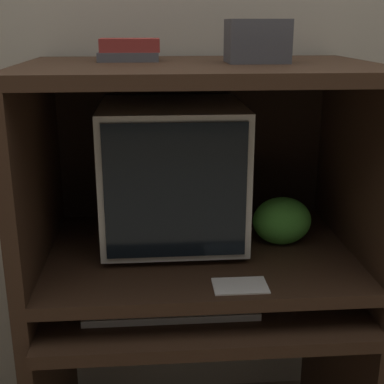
% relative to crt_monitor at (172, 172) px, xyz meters
% --- Properties ---
extents(wall_back, '(6.00, 0.06, 2.60)m').
position_rel_crt_monitor_xyz_m(wall_back, '(0.08, 0.31, 0.31)').
color(wall_back, '#B2A893').
rests_on(wall_back, ground_plane).
extents(desk_base, '(0.98, 0.69, 0.66)m').
position_rel_crt_monitor_xyz_m(desk_base, '(0.08, -0.12, -0.58)').
color(desk_base, '#382316').
rests_on(desk_base, ground_plane).
extents(desk_monitor_shelf, '(0.98, 0.65, 0.11)m').
position_rel_crt_monitor_xyz_m(desk_monitor_shelf, '(0.08, -0.08, -0.25)').
color(desk_monitor_shelf, '#382316').
rests_on(desk_monitor_shelf, desk_base).
extents(hutch_upper, '(0.98, 0.65, 0.55)m').
position_rel_crt_monitor_xyz_m(hutch_upper, '(0.08, -0.04, 0.15)').
color(hutch_upper, '#382316').
rests_on(hutch_upper, desk_monitor_shelf).
extents(crt_monitor, '(0.42, 0.43, 0.43)m').
position_rel_crt_monitor_xyz_m(crt_monitor, '(0.00, 0.00, 0.00)').
color(crt_monitor, beige).
rests_on(crt_monitor, desk_monitor_shelf).
extents(keyboard, '(0.48, 0.13, 0.03)m').
position_rel_crt_monitor_xyz_m(keyboard, '(-0.02, -0.26, -0.32)').
color(keyboard, beige).
rests_on(keyboard, desk_base).
extents(mouse, '(0.08, 0.05, 0.03)m').
position_rel_crt_monitor_xyz_m(mouse, '(0.29, -0.27, -0.31)').
color(mouse, '#B7B7B7').
rests_on(mouse, desk_base).
extents(snack_bag, '(0.18, 0.14, 0.15)m').
position_rel_crt_monitor_xyz_m(snack_bag, '(0.33, -0.05, -0.15)').
color(snack_bag, green).
rests_on(snack_bag, desk_monitor_shelf).
extents(book_stack, '(0.17, 0.13, 0.06)m').
position_rel_crt_monitor_xyz_m(book_stack, '(-0.12, 0.02, 0.36)').
color(book_stack, '#4C4C51').
rests_on(book_stack, hutch_upper).
extents(paper_card, '(0.14, 0.09, 0.00)m').
position_rel_crt_monitor_xyz_m(paper_card, '(0.16, -0.33, -0.22)').
color(paper_card, white).
rests_on(paper_card, desk_monitor_shelf).
extents(storage_box, '(0.16, 0.14, 0.11)m').
position_rel_crt_monitor_xyz_m(storage_box, '(0.23, -0.07, 0.39)').
color(storage_box, '#4C4C51').
rests_on(storage_box, hutch_upper).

